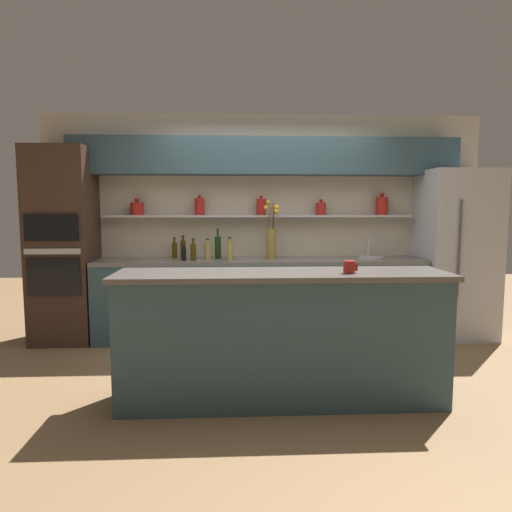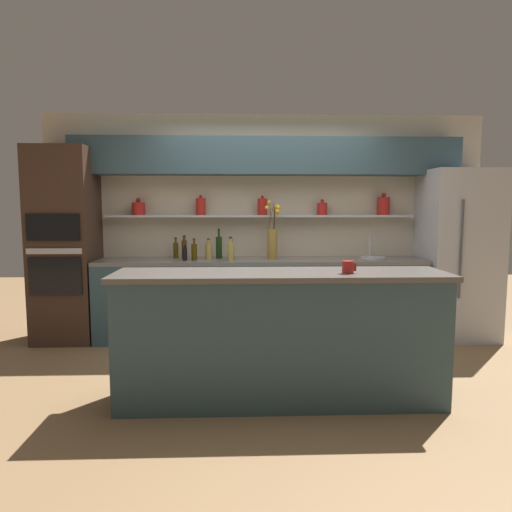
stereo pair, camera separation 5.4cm
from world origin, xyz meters
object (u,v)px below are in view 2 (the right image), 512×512
Objects in this scene: refrigerator at (458,255)px; bottle_oil_1 at (231,252)px; flower_vase at (273,239)px; bottle_spirit_4 at (184,249)px; bottle_wine_2 at (219,247)px; bottle_spirit_6 at (208,251)px; bottle_spirit_7 at (231,251)px; coffee_mug at (348,267)px; oven_tower at (65,245)px; bottle_sauce_0 at (185,254)px; sink_fixture at (372,256)px; bottle_oil_5 at (231,250)px; bottle_oil_8 at (194,252)px; bottle_oil_3 at (176,250)px.

bottle_oil_1 is at bearing -179.63° from refrigerator.
flower_vase reaches higher than bottle_spirit_4.
bottle_wine_2 is 0.15m from bottle_spirit_6.
bottle_spirit_7 is 2.45× the size of coffee_mug.
oven_tower is 1.35m from bottle_sauce_0.
flower_vase reaches higher than bottle_sauce_0.
sink_fixture is 1.99m from coffee_mug.
bottle_spirit_4 is (-3.16, 0.17, 0.07)m from refrigerator.
bottle_sauce_0 is (-2.15, -0.11, 0.05)m from sink_fixture.
bottle_oil_5 is at bearing 178.32° from sink_fixture.
bottle_spirit_7 reaches higher than bottle_oil_8.
bottle_oil_1 is 0.91× the size of bottle_oil_5.
oven_tower is 1.87m from bottle_oil_1.
bottle_wine_2 is 1.31× the size of bottle_spirit_7.
bottle_wine_2 is at bearing 35.49° from bottle_oil_8.
coffee_mug is (1.16, -1.85, 0.05)m from bottle_spirit_6.
bottle_oil_5 is 2.37× the size of coffee_mug.
oven_tower is 1.32m from bottle_spirit_4.
bottle_oil_5 is (-0.48, 0.05, -0.12)m from flower_vase.
coffee_mug is at bearing -111.61° from sink_fixture.
oven_tower is 6.30× the size of bottle_wine_2.
sink_fixture is at bearing -1.68° from bottle_oil_5.
bottle_spirit_4 is (-2.18, 0.12, 0.09)m from sink_fixture.
flower_vase is (-2.14, 0.05, 0.18)m from refrigerator.
bottle_spirit_4 is 1.01× the size of bottle_spirit_7.
bottle_oil_1 is (0.52, 0.04, 0.02)m from bottle_sauce_0.
bottle_oil_5 is at bearing 95.45° from bottle_oil_1.
bottle_oil_1 is (1.87, -0.05, -0.07)m from oven_tower.
bottle_oil_3 is at bearing 176.87° from sink_fixture.
bottle_sauce_0 is 0.78× the size of bottle_oil_1.
sink_fixture is 1.78m from bottle_wine_2.
bottle_spirit_6 is at bearing 122.11° from coffee_mug.
bottle_oil_3 is at bearing 162.52° from bottle_spirit_6.
bottle_oil_3 reaches higher than bottle_sauce_0.
bottle_oil_8 is at bearing -159.52° from bottle_oil_5.
bottle_oil_8 is at bearing -145.10° from bottle_spirit_6.
sink_fixture is at bearing 2.88° from bottle_oil_8.
bottle_spirit_6 is 0.96× the size of bottle_oil_8.
oven_tower is 3.23× the size of flower_vase.
sink_fixture is at bearing 177.14° from refrigerator.
bottle_oil_1 is at bearing 4.58° from bottle_sauce_0.
bottle_oil_1 is (-2.61, -0.02, 0.05)m from refrigerator.
sink_fixture is 1.90m from bottle_spirit_6.
bottle_wine_2 is at bearing 133.89° from bottle_oil_1.
bottle_oil_1 is 0.42m from bottle_oil_8.
bottle_oil_1 is (-0.47, -0.07, -0.14)m from flower_vase.
oven_tower reaches higher than coffee_mug.
refrigerator is 2.76m from bottle_wine_2.
sink_fixture is (1.16, -0.00, -0.20)m from flower_vase.
flower_vase is (2.34, 0.01, 0.06)m from oven_tower.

